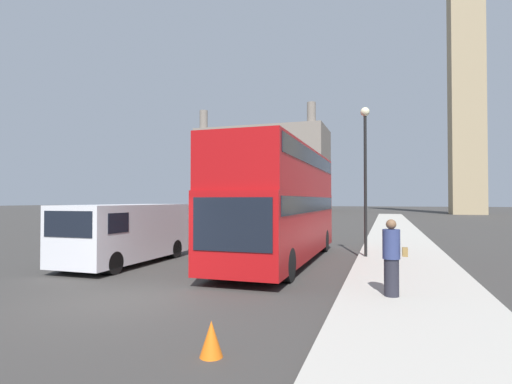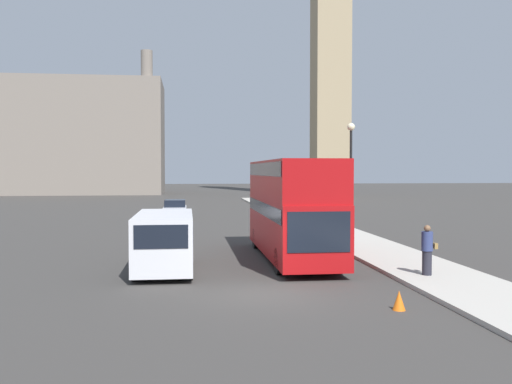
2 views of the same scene
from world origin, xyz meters
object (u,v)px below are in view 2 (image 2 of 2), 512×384
(white_van, at_px, (164,240))
(pedestrian, at_px, (427,250))
(red_double_decker_bus, at_px, (292,204))
(street_lamp, at_px, (351,167))
(parked_sedan, at_px, (175,210))

(white_van, height_order, pedestrian, white_van)
(red_double_decker_bus, distance_m, white_van, 6.03)
(pedestrian, distance_m, street_lamp, 7.31)
(red_double_decker_bus, bearing_deg, pedestrian, -52.14)
(white_van, distance_m, pedestrian, 9.80)
(white_van, distance_m, parked_sedan, 23.60)
(pedestrian, height_order, parked_sedan, pedestrian)
(parked_sedan, bearing_deg, red_double_decker_bus, -75.42)
(red_double_decker_bus, relative_size, white_van, 1.80)
(street_lamp, height_order, parked_sedan, street_lamp)
(red_double_decker_bus, bearing_deg, white_van, -156.60)
(white_van, bearing_deg, street_lamp, 24.28)
(street_lamp, bearing_deg, red_double_decker_bus, -154.20)
(red_double_decker_bus, relative_size, street_lamp, 1.75)
(pedestrian, bearing_deg, white_van, 163.57)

